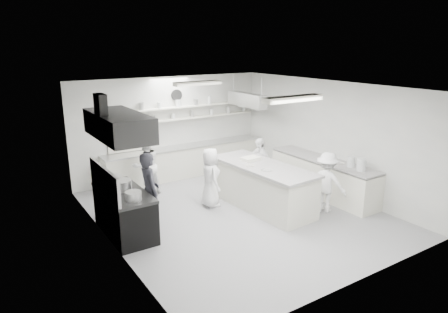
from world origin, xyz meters
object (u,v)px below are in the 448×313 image
back_counter (185,161)px  cook_back (146,166)px  prep_island (262,187)px  stove (125,214)px  right_counter (322,177)px  cook_stove (150,192)px

back_counter → cook_back: bearing=-151.9°
prep_island → stove: bearing=169.3°
stove → right_counter: bearing=-6.5°
right_counter → stove: bearing=173.5°
cook_stove → cook_back: size_ratio=1.08×
back_counter → cook_stove: cook_stove is taller
stove → right_counter: right_counter is taller
cook_stove → right_counter: bearing=-90.7°
cook_stove → cook_back: 2.19m
cook_stove → cook_back: bearing=-15.1°
stove → prep_island: (3.35, -0.41, 0.07)m
stove → prep_island: prep_island is taller
back_counter → right_counter: 4.13m
right_counter → cook_stove: 4.76m
back_counter → right_counter: right_counter is taller
cook_stove → prep_island: bearing=-90.9°
right_counter → prep_island: size_ratio=1.18×
stove → cook_back: bearing=56.3°
right_counter → prep_island: (-1.90, 0.19, 0.05)m
prep_island → right_counter: bearing=-9.4°
cook_back → right_counter: bearing=139.9°
right_counter → prep_island: prep_island is taller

